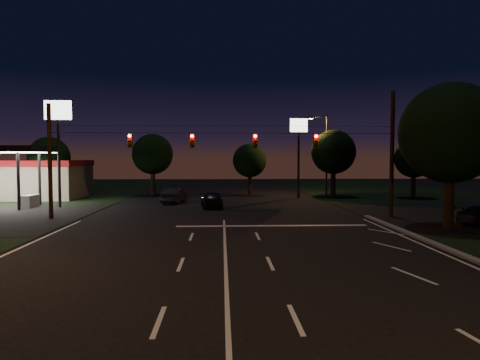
{
  "coord_description": "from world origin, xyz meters",
  "views": [
    {
      "loc": [
        -0.15,
        -15.02,
        4.28
      ],
      "look_at": [
        0.9,
        9.37,
        3.0
      ],
      "focal_mm": 32.0,
      "sensor_mm": 36.0,
      "label": 1
    }
  ],
  "objects": [
    {
      "name": "tree_far_d",
      "position": [
        12.02,
        31.13,
        4.83
      ],
      "size": [
        4.8,
        4.8,
        7.3
      ],
      "color": "black",
      "rests_on": "ground"
    },
    {
      "name": "tree_far_e",
      "position": [
        20.02,
        29.11,
        4.11
      ],
      "size": [
        4.0,
        4.0,
        6.18
      ],
      "color": "black",
      "rests_on": "ground"
    },
    {
      "name": "center_line",
      "position": [
        0.0,
        -6.0,
        0.01
      ],
      "size": [
        0.14,
        40.0,
        0.01
      ],
      "primitive_type": "cube",
      "color": "silver",
      "rests_on": "ground"
    },
    {
      "name": "street_light_right_far",
      "position": [
        11.24,
        32.0,
        5.24
      ],
      "size": [
        2.2,
        0.35,
        9.0
      ],
      "color": "black",
      "rests_on": "ground"
    },
    {
      "name": "pole_sign_right",
      "position": [
        8.0,
        30.0,
        6.24
      ],
      "size": [
        1.8,
        0.3,
        8.4
      ],
      "color": "black",
      "rests_on": "ground"
    },
    {
      "name": "stop_bar",
      "position": [
        3.0,
        11.5,
        0.01
      ],
      "size": [
        12.0,
        0.5,
        0.01
      ],
      "primitive_type": "cube",
      "color": "silver",
      "rests_on": "ground"
    },
    {
      "name": "gas_station",
      "position": [
        -21.86,
        30.39,
        2.38
      ],
      "size": [
        14.2,
        16.1,
        5.25
      ],
      "color": "gray",
      "rests_on": "ground"
    },
    {
      "name": "car_oncoming_a",
      "position": [
        -1.0,
        21.42,
        0.71
      ],
      "size": [
        2.13,
        4.34,
        1.42
      ],
      "primitive_type": "imported",
      "rotation": [
        0.0,
        0.0,
        3.25
      ],
      "color": "black",
      "rests_on": "ground"
    },
    {
      "name": "tree_right_near",
      "position": [
        13.53,
        10.17,
        5.68
      ],
      "size": [
        6.0,
        6.0,
        8.76
      ],
      "color": "black",
      "rests_on": "ground"
    },
    {
      "name": "signal_span",
      "position": [
        -0.0,
        14.96,
        5.5
      ],
      "size": [
        24.0,
        0.4,
        1.56
      ],
      "color": "black",
      "rests_on": "ground"
    },
    {
      "name": "utility_pole_right",
      "position": [
        12.0,
        15.0,
        0.0
      ],
      "size": [
        0.3,
        0.3,
        9.0
      ],
      "primitive_type": "cylinder",
      "color": "black",
      "rests_on": "ground"
    },
    {
      "name": "tree_far_c",
      "position": [
        3.02,
        33.1,
        3.9
      ],
      "size": [
        3.8,
        3.8,
        5.86
      ],
      "color": "black",
      "rests_on": "ground"
    },
    {
      "name": "tree_far_a",
      "position": [
        -17.98,
        30.12,
        4.26
      ],
      "size": [
        4.2,
        4.2,
        6.42
      ],
      "color": "black",
      "rests_on": "ground"
    },
    {
      "name": "car_oncoming_b",
      "position": [
        -4.6,
        25.25,
        0.72
      ],
      "size": [
        2.15,
        4.52,
        1.43
      ],
      "primitive_type": "imported",
      "rotation": [
        0.0,
        0.0,
        2.99
      ],
      "color": "black",
      "rests_on": "ground"
    },
    {
      "name": "pole_sign_left_near",
      "position": [
        -14.0,
        22.0,
        6.98
      ],
      "size": [
        2.2,
        0.3,
        9.1
      ],
      "color": "black",
      "rests_on": "ground"
    },
    {
      "name": "tree_far_b",
      "position": [
        -7.98,
        34.13,
        4.61
      ],
      "size": [
        4.6,
        4.6,
        6.98
      ],
      "color": "black",
      "rests_on": "ground"
    },
    {
      "name": "ground",
      "position": [
        0.0,
        0.0,
        0.0
      ],
      "size": [
        140.0,
        140.0,
        0.0
      ],
      "primitive_type": "plane",
      "color": "black",
      "rests_on": "ground"
    },
    {
      "name": "utility_pole_left",
      "position": [
        -12.0,
        15.0,
        0.0
      ],
      "size": [
        0.28,
        0.28,
        8.0
      ],
      "primitive_type": "cylinder",
      "color": "black",
      "rests_on": "ground"
    }
  ]
}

